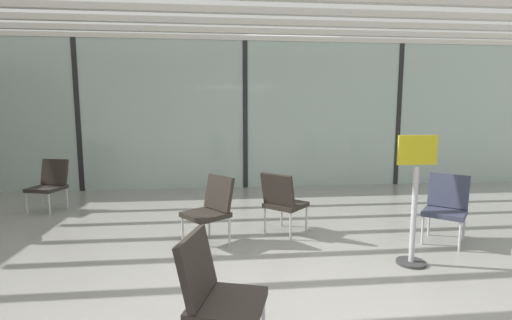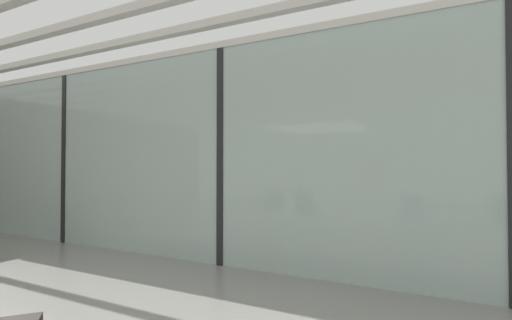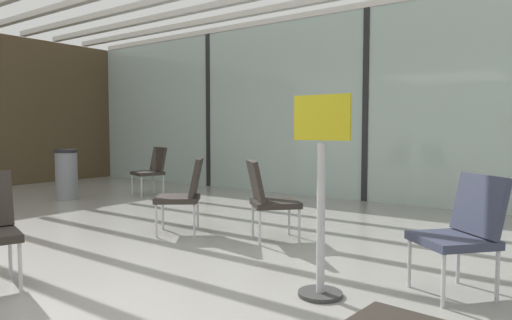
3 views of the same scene
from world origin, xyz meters
The scene contains 5 objects.
glass_curtain_wall centered at (0.00, 5.20, 1.59)m, with size 14.00×0.08×3.18m, color #A3B7B2.
window_mullion_0 centered at (-3.50, 5.20, 1.59)m, with size 0.10×0.12×3.18m, color black.
window_mullion_1 centered at (0.00, 5.20, 1.59)m, with size 0.10×0.12×3.18m, color black.
window_mullion_2 centered at (3.50, 5.20, 1.59)m, with size 0.10×0.12×3.18m, color black.
parked_airplane centered at (1.57, 10.11, 2.14)m, with size 14.50×4.29×4.29m.
Camera 2 is at (2.72, 0.82, 1.44)m, focal length 24.51 mm.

